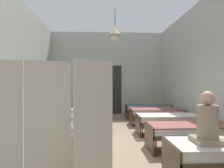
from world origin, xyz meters
name	(u,v)px	position (x,y,z in m)	size (l,w,h in m)	color
ground_plane	(112,144)	(0.00, 0.00, -0.05)	(6.13, 10.66, 0.10)	#8C755B
room_shell	(111,66)	(0.00, 1.20, 2.04)	(5.93, 10.26, 4.07)	#B2B7AD
bed_left_row_1	(4,155)	(-1.71, -2.17, 0.44)	(1.90, 0.84, 0.57)	#473828
bed_left_row_2	(36,132)	(-1.71, -0.72, 0.44)	(1.90, 0.84, 0.57)	#473828
bed_right_row_2	(190,130)	(1.71, -0.72, 0.44)	(1.90, 0.84, 0.57)	#473828
bed_left_row_3	(52,120)	(-1.71, 0.72, 0.44)	(1.90, 0.84, 0.57)	#473828
bed_right_row_3	(169,119)	(1.71, 0.72, 0.44)	(1.90, 0.84, 0.57)	#473828
bed_left_row_4	(61,113)	(-1.71, 2.17, 0.44)	(1.90, 0.84, 0.57)	#473828
bed_right_row_4	(156,113)	(1.71, 2.17, 0.44)	(1.90, 0.84, 0.57)	#473828
bed_left_row_5	(68,108)	(-1.71, 3.61, 0.44)	(1.90, 0.84, 0.57)	#473828
bed_right_row_5	(148,108)	(1.71, 3.61, 0.44)	(1.90, 0.84, 0.57)	#473828
nurse_near_aisle	(99,110)	(-0.36, 2.27, 0.53)	(0.52, 0.52, 1.49)	white
patient_seated_secondary	(208,124)	(1.36, -2.17, 0.87)	(0.44, 0.44, 0.80)	gray
potted_plant	(103,100)	(-0.23, 3.30, 0.83)	(0.45, 0.45, 1.43)	brown
privacy_screen	(47,154)	(-0.76, -3.39, 0.85)	(1.22, 0.29, 1.70)	#BCB29E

